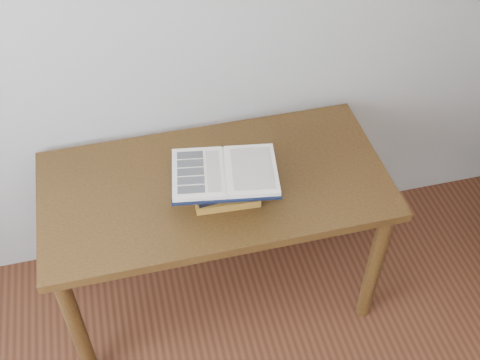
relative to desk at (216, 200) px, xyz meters
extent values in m
cube|color=#4A3312|center=(0.00, 0.00, 0.08)|extent=(1.30, 0.65, 0.04)
cylinder|color=#4A3312|center=(-0.59, -0.27, -0.27)|extent=(0.06, 0.06, 0.66)
cylinder|color=#4A3312|center=(0.59, -0.27, -0.27)|extent=(0.06, 0.06, 0.66)
cylinder|color=#4A3312|center=(-0.59, 0.27, -0.27)|extent=(0.06, 0.06, 0.66)
cylinder|color=#4A3312|center=(0.59, 0.27, -0.27)|extent=(0.06, 0.06, 0.66)
cube|color=#AE7E27|center=(0.02, -0.07, 0.12)|extent=(0.24, 0.18, 0.03)
cube|color=black|center=(0.01, -0.07, 0.15)|extent=(0.22, 0.15, 0.03)
cube|color=black|center=(0.02, -0.07, 0.18)|extent=(0.23, 0.19, 0.03)
cube|color=tan|center=(0.02, -0.07, 0.21)|extent=(0.20, 0.15, 0.03)
cube|color=black|center=(0.02, -0.10, 0.23)|extent=(0.41, 0.31, 0.01)
cube|color=beige|center=(-0.07, -0.08, 0.24)|extent=(0.21, 0.27, 0.02)
cube|color=beige|center=(0.11, -0.11, 0.24)|extent=(0.21, 0.27, 0.02)
cylinder|color=beige|center=(0.02, -0.10, 0.24)|extent=(0.05, 0.24, 0.01)
cube|color=black|center=(-0.08, 0.01, 0.25)|extent=(0.10, 0.05, 0.00)
cube|color=black|center=(-0.09, -0.04, 0.25)|extent=(0.10, 0.05, 0.00)
cube|color=black|center=(-0.10, -0.08, 0.25)|extent=(0.10, 0.05, 0.00)
cube|color=black|center=(-0.10, -0.12, 0.25)|extent=(0.10, 0.05, 0.00)
cube|color=black|center=(-0.11, -0.16, 0.25)|extent=(0.10, 0.05, 0.00)
cube|color=beige|center=(-0.02, -0.09, 0.25)|extent=(0.08, 0.21, 0.00)
cube|color=beige|center=(0.11, -0.11, 0.25)|extent=(0.17, 0.23, 0.00)
camera|label=1|loc=(-0.28, -1.54, 1.71)|focal=45.00mm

